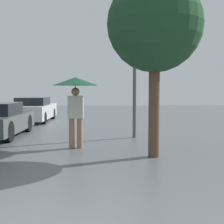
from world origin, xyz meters
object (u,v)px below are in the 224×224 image
at_px(tree, 155,25).
at_px(street_lamp, 135,42).
at_px(pedestrian, 75,90).
at_px(parked_car_farthest, 34,110).

xyz_separation_m(tree, street_lamp, (-0.18, 3.09, 0.09)).
relative_size(pedestrian, street_lamp, 0.42).
bearing_deg(street_lamp, tree, -86.65).
height_order(pedestrian, tree, tree).
bearing_deg(tree, pedestrian, 149.60).
distance_m(pedestrian, tree, 2.78).
relative_size(parked_car_farthest, street_lamp, 0.90).
bearing_deg(parked_car_farthest, pedestrian, -69.27).
distance_m(tree, street_lamp, 3.09).
distance_m(pedestrian, street_lamp, 3.09).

